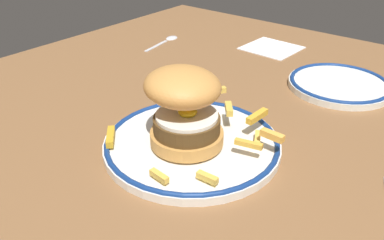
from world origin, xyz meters
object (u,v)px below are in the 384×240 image
(burger, at_px, (185,106))
(spoon, at_px, (168,39))
(side_plate, at_px, (339,84))
(napkin, at_px, (272,48))
(dinner_plate, at_px, (192,143))

(burger, xyz_separation_m, spoon, (0.36, 0.35, -0.07))
(side_plate, bearing_deg, napkin, 60.56)
(side_plate, xyz_separation_m, napkin, (0.12, 0.21, -0.01))
(burger, height_order, napkin, burger)
(side_plate, distance_m, spoon, 0.44)
(side_plate, bearing_deg, burger, 164.85)
(dinner_plate, height_order, burger, burger)
(dinner_plate, relative_size, napkin, 2.12)
(burger, distance_m, side_plate, 0.36)
(spoon, bearing_deg, burger, -135.48)
(burger, height_order, side_plate, burger)
(spoon, relative_size, napkin, 1.12)
(dinner_plate, height_order, napkin, dinner_plate)
(napkin, bearing_deg, burger, -165.93)
(burger, bearing_deg, spoon, 44.52)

